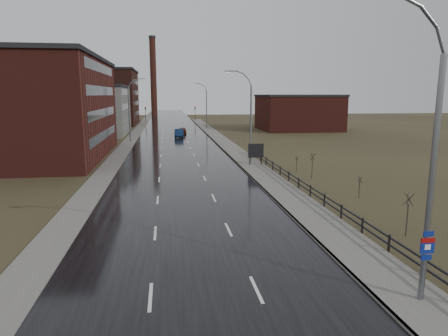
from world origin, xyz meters
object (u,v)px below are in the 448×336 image
object	(u,v)px
streetlight_main	(426,159)
car_near	(179,133)
billboard	(256,151)
car_far	(182,131)

from	to	relation	value
streetlight_main	car_near	distance (m)	67.03
billboard	car_near	size ratio (longest dim) A/B	0.55
streetlight_main	car_near	xyz separation A→B (m)	(-7.44, 66.41, -5.24)
car_near	car_far	bearing A→B (deg)	85.21
streetlight_main	billboard	size ratio (longest dim) A/B	4.43
streetlight_main	car_far	xyz separation A→B (m)	(-6.47, 73.98, -5.35)
billboard	car_far	world-z (taller)	billboard
car_far	car_near	bearing A→B (deg)	82.90
car_near	car_far	world-z (taller)	car_near
streetlight_main	billboard	distance (m)	32.68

